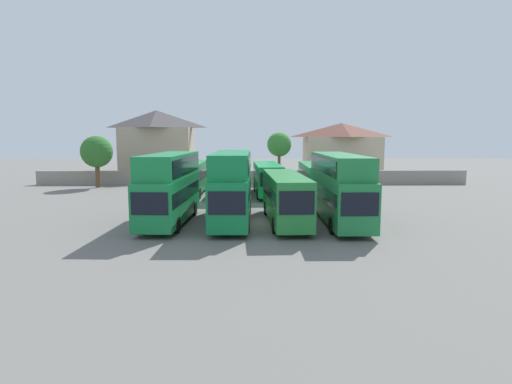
# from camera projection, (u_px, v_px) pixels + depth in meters

# --- Properties ---
(ground) EXTENTS (140.00, 140.00, 0.00)m
(ground) POSITION_uv_depth(u_px,v_px,m) (254.00, 191.00, 49.61)
(ground) COLOR slate
(depot_boundary_wall) EXTENTS (56.00, 0.50, 1.80)m
(depot_boundary_wall) POSITION_uv_depth(u_px,v_px,m) (253.00, 177.00, 56.17)
(depot_boundary_wall) COLOR gray
(depot_boundary_wall) RESTS_ON ground
(bus_1) EXTENTS (3.13, 10.47, 5.05)m
(bus_1) POSITION_uv_depth(u_px,v_px,m) (170.00, 184.00, 31.04)
(bus_1) COLOR #17813F
(bus_1) RESTS_ON ground
(bus_2) EXTENTS (2.80, 11.56, 5.13)m
(bus_2) POSITION_uv_depth(u_px,v_px,m) (232.00, 183.00, 31.50)
(bus_2) COLOR #107B3D
(bus_2) RESTS_ON ground
(bus_3) EXTENTS (2.87, 10.86, 3.55)m
(bus_3) POSITION_uv_depth(u_px,v_px,m) (285.00, 196.00, 31.14)
(bus_3) COLOR #238035
(bus_3) RESTS_ON ground
(bus_4) EXTENTS (2.67, 11.68, 4.99)m
(bus_4) POSITION_uv_depth(u_px,v_px,m) (339.00, 185.00, 31.27)
(bus_4) COLOR #1E7C3D
(bus_4) RESTS_ON ground
(bus_5) EXTENTS (2.73, 10.14, 3.50)m
(bus_5) POSITION_uv_depth(u_px,v_px,m) (191.00, 176.00, 46.17)
(bus_5) COLOR #1D7E3C
(bus_5) RESTS_ON ground
(bus_6) EXTENTS (2.91, 12.13, 3.39)m
(bus_6) POSITION_uv_depth(u_px,v_px,m) (233.00, 177.00, 46.10)
(bus_6) COLOR #1B8139
(bus_6) RESTS_ON ground
(bus_7) EXTENTS (2.87, 10.64, 3.35)m
(bus_7) POSITION_uv_depth(u_px,v_px,m) (267.00, 177.00, 45.92)
(bus_7) COLOR #10883F
(bus_7) RESTS_ON ground
(bus_8) EXTENTS (2.78, 11.75, 3.30)m
(bus_8) POSITION_uv_depth(u_px,v_px,m) (314.00, 177.00, 46.47)
(bus_8) COLOR #1B8742
(bus_8) RESTS_ON ground
(house_terrace_left) EXTENTS (10.56, 6.61, 9.99)m
(house_terrace_left) POSITION_uv_depth(u_px,v_px,m) (157.00, 144.00, 63.37)
(house_terrace_left) COLOR tan
(house_terrace_left) RESTS_ON ground
(house_terrace_centre) EXTENTS (10.80, 8.25, 8.14)m
(house_terrace_centre) POSITION_uv_depth(u_px,v_px,m) (341.00, 151.00, 62.90)
(house_terrace_centre) COLOR #C6B293
(house_terrace_centre) RESTS_ON ground
(tree_left_of_lot) EXTENTS (3.84, 3.84, 6.31)m
(tree_left_of_lot) POSITION_uv_depth(u_px,v_px,m) (97.00, 152.00, 52.41)
(tree_left_of_lot) COLOR brown
(tree_left_of_lot) RESTS_ON ground
(tree_behind_wall) EXTENTS (3.27, 3.27, 6.77)m
(tree_behind_wall) POSITION_uv_depth(u_px,v_px,m) (279.00, 145.00, 58.17)
(tree_behind_wall) COLOR brown
(tree_behind_wall) RESTS_ON ground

